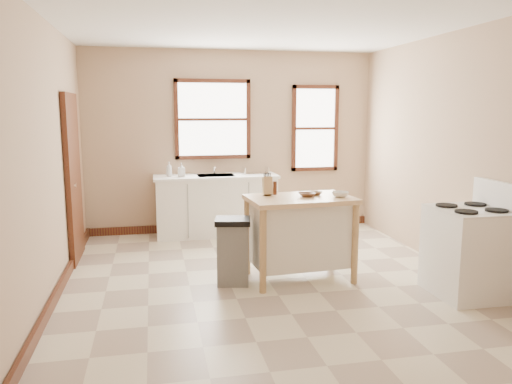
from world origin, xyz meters
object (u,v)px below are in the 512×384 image
knife_block (267,187)px  trash_bin (233,251)px  kitchen_island (300,238)px  gas_stove (469,239)px  bowl_b (316,193)px  soap_bottle_b (182,170)px  pepper_grinder (275,188)px  bowl_a (307,195)px  soap_bottle_a (169,169)px  bowl_c (340,194)px  dish_rack (255,171)px

knife_block → trash_bin: knife_block is taller
kitchen_island → knife_block: (-0.33, 0.17, 0.57)m
gas_stove → bowl_b: bearing=145.4°
trash_bin → gas_stove: bearing=-8.6°
soap_bottle_b → kitchen_island: bearing=-64.0°
pepper_grinder → gas_stove: (1.78, -1.05, -0.43)m
soap_bottle_b → kitchen_island: (1.18, -2.14, -0.55)m
soap_bottle_b → bowl_a: soap_bottle_b is taller
kitchen_island → trash_bin: 0.77m
kitchen_island → pepper_grinder: size_ratio=7.67×
trash_bin → soap_bottle_a: bearing=115.9°
kitchen_island → gas_stove: 1.76m
soap_bottle_a → bowl_c: (1.79, -2.29, -0.06)m
dish_rack → trash_bin: dish_rack is taller
dish_rack → pepper_grinder: 2.03m
dish_rack → gas_stove: 3.48m
soap_bottle_a → gas_stove: (2.90, -3.03, -0.44)m
pepper_grinder → dish_rack: bearing=84.7°
soap_bottle_a → bowl_b: 2.63m
bowl_c → gas_stove: (1.11, -0.74, -0.38)m
soap_bottle_a → bowl_a: size_ratio=1.20×
soap_bottle_b → trash_bin: bearing=-81.9°
bowl_a → dish_rack: bearing=93.1°
soap_bottle_b → pepper_grinder: soap_bottle_b is taller
bowl_b → bowl_c: 0.29m
soap_bottle_b → trash_bin: 2.29m
kitchen_island → knife_block: 0.68m
kitchen_island → bowl_c: bearing=-15.6°
dish_rack → bowl_a: bearing=-100.0°
dish_rack → knife_block: 2.09m
soap_bottle_b → gas_stove: size_ratio=0.17×
bowl_b → dish_rack: bearing=96.9°
pepper_grinder → kitchen_island: bearing=-42.7°
pepper_grinder → gas_stove: 2.11m
soap_bottle_a → pepper_grinder: size_ratio=1.47×
kitchen_island → knife_block: knife_block is taller
kitchen_island → bowl_b: bearing=19.7°
kitchen_island → bowl_c: size_ratio=6.21×
bowl_a → bowl_b: size_ratio=1.23×
pepper_grinder → soap_bottle_b: bearing=116.0°
kitchen_island → gas_stove: (1.54, -0.83, 0.12)m
soap_bottle_a → bowl_b: bearing=-73.1°
bowl_b → kitchen_island: bearing=-156.2°
gas_stove → pepper_grinder: bearing=149.6°
soap_bottle_b → dish_rack: bearing=2.2°
soap_bottle_b → bowl_a: (1.25, -2.14, -0.06)m
pepper_grinder → bowl_b: 0.47m
soap_bottle_b → pepper_grinder: (0.94, -1.93, -0.01)m
bowl_b → gas_stove: 1.66m
soap_bottle_b → gas_stove: (2.72, -2.97, -0.43)m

